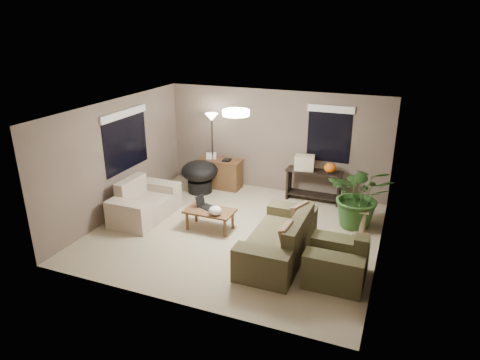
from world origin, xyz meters
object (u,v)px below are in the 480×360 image
at_px(main_sofa, 281,242).
at_px(coffee_table, 210,213).
at_px(houseplant, 360,202).
at_px(console_table, 314,183).
at_px(loveseat, 144,204).
at_px(cat_scratching_post, 362,223).
at_px(armchair, 337,263).
at_px(floor_lamp, 212,126).
at_px(desk, 220,173).
at_px(papasan_chair, 200,174).

height_order(main_sofa, coffee_table, main_sofa).
bearing_deg(houseplant, console_table, 139.52).
relative_size(coffee_table, console_table, 0.77).
xyz_separation_m(loveseat, houseplant, (4.36, 1.26, 0.25)).
xyz_separation_m(coffee_table, cat_scratching_post, (2.92, 0.96, -0.14)).
height_order(armchair, coffee_table, armchair).
bearing_deg(floor_lamp, loveseat, -106.39).
bearing_deg(floor_lamp, coffee_table, -66.42).
height_order(coffee_table, desk, desk).
bearing_deg(loveseat, houseplant, 16.10).
relative_size(loveseat, cat_scratching_post, 3.20).
relative_size(main_sofa, papasan_chair, 2.26).
xyz_separation_m(console_table, cat_scratching_post, (1.28, -1.27, -0.22)).
relative_size(coffee_table, desk, 0.91).
xyz_separation_m(loveseat, coffee_table, (1.57, 0.01, 0.06)).
distance_m(papasan_chair, floor_lamp, 1.21).
relative_size(main_sofa, cat_scratching_post, 4.40).
distance_m(coffee_table, console_table, 2.77).
bearing_deg(coffee_table, floor_lamp, 113.58).
xyz_separation_m(coffee_table, houseplant, (2.80, 1.24, 0.19)).
distance_m(desk, floor_lamp, 1.23).
bearing_deg(main_sofa, loveseat, 171.40).
bearing_deg(houseplant, coffee_table, -156.00).
distance_m(loveseat, papasan_chair, 1.82).
height_order(desk, papasan_chair, papasan_chair).
height_order(main_sofa, console_table, main_sofa).
bearing_deg(loveseat, papasan_chair, 75.16).
bearing_deg(desk, armchair, -41.36).
bearing_deg(floor_lamp, papasan_chair, -112.83).
distance_m(armchair, houseplant, 2.12).
height_order(loveseat, papasan_chair, loveseat).
relative_size(loveseat, desk, 1.45).
relative_size(coffee_table, floor_lamp, 0.52).
xyz_separation_m(desk, console_table, (2.39, 0.03, 0.06)).
height_order(desk, cat_scratching_post, desk).
bearing_deg(papasan_chair, coffee_table, -57.57).
relative_size(desk, houseplant, 0.79).
distance_m(desk, papasan_chair, 0.59).
xyz_separation_m(coffee_table, floor_lamp, (-0.93, 2.14, 1.24)).
distance_m(armchair, floor_lamp, 4.91).
bearing_deg(loveseat, coffee_table, 0.53).
distance_m(loveseat, desk, 2.36).
bearing_deg(loveseat, cat_scratching_post, 12.32).
bearing_deg(floor_lamp, console_table, 2.15).
bearing_deg(cat_scratching_post, loveseat, -167.68).
relative_size(armchair, houseplant, 0.72).
xyz_separation_m(armchair, papasan_chair, (-3.83, 2.60, 0.17)).
bearing_deg(console_table, armchair, -70.56).
relative_size(floor_lamp, cat_scratching_post, 3.82).
distance_m(armchair, console_table, 3.29).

